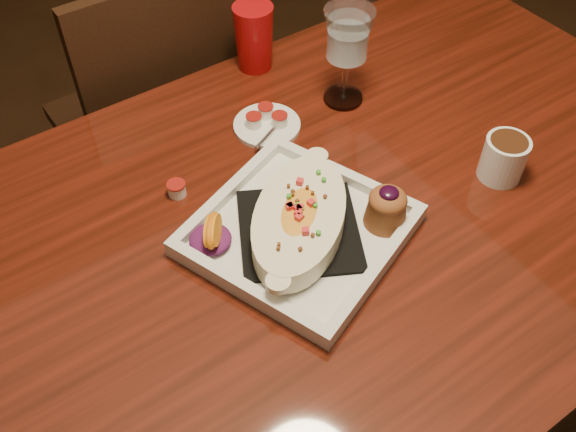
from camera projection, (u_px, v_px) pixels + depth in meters
floor at (309, 414)px, 1.60m from camera, size 7.00×7.00×0.00m
table at (319, 251)px, 1.11m from camera, size 1.50×0.90×0.75m
chair_far at (162, 122)px, 1.56m from camera, size 0.42×0.42×0.93m
plate at (305, 223)px, 0.98m from camera, size 0.38×0.38×0.08m
coffee_mug at (505, 156)px, 1.06m from camera, size 0.10×0.07×0.08m
goblet at (348, 40)px, 1.13m from camera, size 0.09×0.09×0.19m
saucer at (267, 124)px, 1.17m from camera, size 0.12×0.12×0.08m
creamer_loose at (177, 189)px, 1.05m from camera, size 0.03×0.03×0.02m
red_tumbler at (254, 37)px, 1.25m from camera, size 0.08×0.08×0.13m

